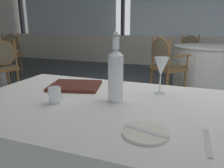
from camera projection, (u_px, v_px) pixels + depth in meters
The scene contains 14 objects.
ground_plane at pixel (172, 130), 2.45m from camera, with size 15.16×15.16×0.00m, color #4C5156.
window_wall_far at pixel (188, 28), 5.79m from camera, with size 11.66×0.14×2.67m.
side_plate at pixel (146, 133), 0.79m from camera, with size 0.17×0.17×0.01m, color silver.
butter_knife at pixel (146, 131), 0.79m from camera, with size 0.17×0.02×0.00m, color silver.
dinner_fork at pixel (208, 142), 0.74m from camera, with size 0.19×0.02×0.00m, color silver.
water_bottle at pixel (116, 74), 1.11m from camera, with size 0.08×0.08×0.36m.
wine_glass at pixel (161, 67), 1.22m from camera, with size 0.09×0.09×0.21m.
water_tumbler at pixel (55, 95), 1.11m from camera, with size 0.06×0.06×0.08m, color white.
menu_book at pixel (75, 86), 1.39m from camera, with size 0.31×0.25×0.02m, color #512319.
background_table_0 at pixel (208, 66), 4.19m from camera, with size 1.36×1.36×0.76m.
dining_chair_0_0 at pixel (165, 61), 3.64m from camera, with size 0.66×0.66×0.96m.
dining_chair_0_2 at pixel (191, 51), 5.21m from camera, with size 0.62×0.58×0.91m.
dining_chair_1_1 at pixel (1, 63), 3.62m from camera, with size 0.59×0.63×0.92m.
dining_chair_1_2 at pixel (9, 51), 5.06m from camera, with size 0.59×0.54×0.95m.
Camera 1 is at (0.12, -2.32, 1.15)m, focal length 34.66 mm.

